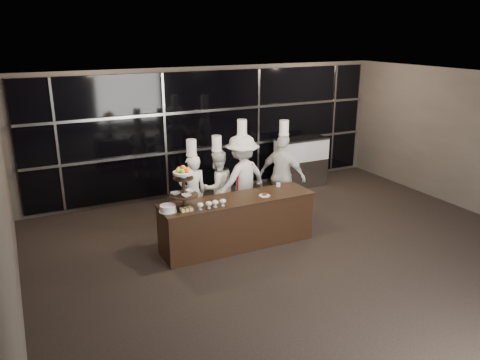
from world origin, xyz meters
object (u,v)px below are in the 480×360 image
chef_a (193,192)px  chef_d (283,175)px  display_case (301,160)px  layer_cake (168,208)px  chef_c (242,179)px  buffet_counter (237,222)px  chef_b (217,186)px  display_stand (184,184)px

chef_a → chef_d: 1.96m
display_case → chef_a: bearing=-157.9°
layer_cake → chef_c: bearing=28.7°
buffet_counter → chef_b: size_ratio=1.56×
layer_cake → chef_b: bearing=40.4°
buffet_counter → chef_b: 1.21m
chef_b → display_stand: bearing=-133.8°
buffet_counter → display_case: size_ratio=2.19×
display_stand → chef_d: bearing=19.8°
chef_d → display_stand: bearing=-160.2°
display_stand → chef_a: chef_a is taller
display_stand → chef_c: chef_c is taller
buffet_counter → display_stand: display_stand is taller
display_stand → chef_b: (1.12, 1.17, -0.56)m
buffet_counter → chef_c: bearing=59.4°
display_stand → display_case: (3.95, 2.39, -0.65)m
chef_b → chef_d: 1.40m
chef_c → chef_d: chef_c is taller
chef_a → chef_c: 1.06m
display_case → chef_a: chef_a is taller
chef_b → chef_d: chef_d is taller
display_stand → chef_a: (0.53, 1.01, -0.54)m
buffet_counter → display_case: (2.94, 2.39, 0.22)m
buffet_counter → layer_cake: size_ratio=9.47×
buffet_counter → display_case: bearing=39.1°
chef_b → chef_c: size_ratio=0.86×
layer_cake → chef_b: chef_b is taller
chef_c → chef_b: bearing=159.0°
layer_cake → chef_d: size_ratio=0.15×
buffet_counter → chef_d: size_ratio=1.38×
buffet_counter → layer_cake: layer_cake is taller
buffet_counter → chef_a: chef_a is taller
chef_a → buffet_counter: bearing=-65.2°
chef_d → chef_a: bearing=176.6°
buffet_counter → chef_a: (-0.47, 1.01, 0.34)m
chef_b → buffet_counter: bearing=-95.8°
buffet_counter → chef_a: bearing=114.8°
display_case → chef_d: chef_d is taller
display_case → buffet_counter: bearing=-140.9°
chef_a → chef_d: (1.96, -0.12, 0.09)m
layer_cake → chef_d: bearing=18.7°
chef_b → chef_c: bearing=-21.0°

